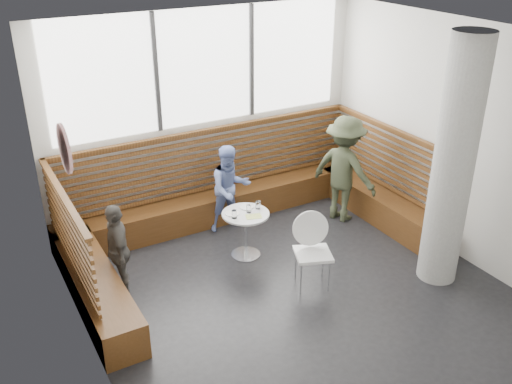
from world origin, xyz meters
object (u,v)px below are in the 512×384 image
child_back (230,189)px  adult_man (344,169)px  concrete_column (453,165)px  cafe_chair (310,245)px  cafe_table (246,225)px  child_left (118,250)px

child_back → adult_man: bearing=-14.3°
concrete_column → cafe_chair: (-1.58, 0.70, -1.03)m
cafe_table → child_back: child_back is taller
child_back → child_left: (-1.96, -0.79, -0.05)m
cafe_table → child_left: bearing=179.4°
cafe_table → child_back: (0.18, 0.80, 0.19)m
cafe_chair → child_back: 1.81m
child_back → concrete_column: bearing=-50.2°
child_left → child_back: bearing=120.5°
cafe_table → cafe_chair: size_ratio=0.69×
cafe_chair → child_left: (-2.17, 1.01, 0.04)m
adult_man → child_back: size_ratio=1.25×
concrete_column → child_left: 4.23m
cafe_table → child_left: child_left is taller
concrete_column → adult_man: size_ratio=1.91×
cafe_table → cafe_chair: (0.39, -0.99, 0.09)m
adult_man → child_left: bearing=73.6°
cafe_chair → child_left: size_ratio=0.79×
cafe_table → cafe_chair: 1.07m
concrete_column → child_back: concrete_column is taller
adult_man → child_back: (-1.68, 0.56, -0.17)m
concrete_column → child_left: concrete_column is taller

